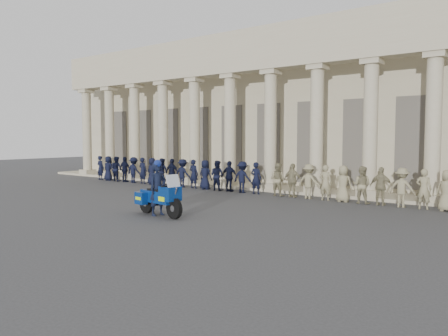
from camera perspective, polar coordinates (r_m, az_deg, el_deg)
ground at (r=15.90m, az=-4.85°, el=-6.17°), size 90.00×90.00×0.00m
building at (r=28.46m, az=15.40°, el=7.32°), size 40.00×12.50×9.00m
officer_rank at (r=22.73m, az=0.40°, el=-1.07°), size 21.50×0.60×1.59m
motorcycle at (r=15.79m, az=-8.33°, el=-3.83°), size 2.38×1.09×1.53m
rider at (r=15.86m, az=-8.63°, el=-2.60°), size 0.56×0.77×2.02m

